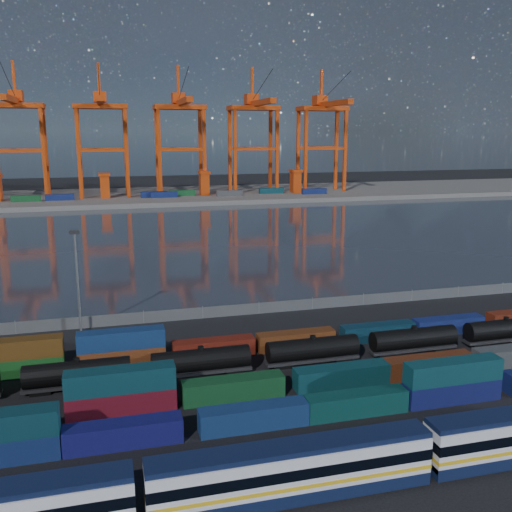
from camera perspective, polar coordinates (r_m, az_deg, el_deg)
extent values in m
plane|color=black|center=(76.12, 5.93, -12.14)|extent=(700.00, 700.00, 0.00)
plane|color=#29303B|center=(174.29, -6.33, 1.92)|extent=(700.00, 700.00, 0.00)
cube|color=#514F4C|center=(277.40, -9.62, 5.93)|extent=(700.00, 70.00, 2.00)
cone|color=#1E2630|center=(1689.25, -21.95, 19.35)|extent=(1100.00, 1100.00, 520.00)
cone|color=#1E2630|center=(1691.39, -7.51, 19.07)|extent=(1040.00, 1040.00, 460.00)
cone|color=#1E2630|center=(1785.10, 5.99, 17.46)|extent=(960.00, 960.00, 380.00)
cone|color=#1E2630|center=(1932.76, 16.08, 15.48)|extent=(840.00, 840.00, 300.00)
cube|color=silver|center=(52.65, 3.68, -20.55)|extent=(25.21, 3.02, 3.83)
cube|color=#0E1733|center=(53.78, 3.65, -22.35)|extent=(25.21, 3.09, 1.21)
cube|color=#0E1733|center=(51.51, 3.72, -18.53)|extent=(25.21, 2.72, 0.50)
cube|color=gold|center=(53.10, 3.67, -21.28)|extent=(25.23, 3.12, 0.36)
cube|color=black|center=(52.44, 3.69, -20.18)|extent=(25.23, 3.12, 1.01)
cube|color=black|center=(57.07, 12.68, -21.06)|extent=(3.02, 2.02, 0.71)
cube|color=black|center=(60.95, 20.09, -19.20)|extent=(3.02, 2.02, 0.71)
cube|color=#111155|center=(62.43, -13.09, -16.92)|extent=(11.96, 2.43, 2.59)
cube|color=navy|center=(64.03, -0.24, -15.78)|extent=(11.96, 2.43, 2.59)
cube|color=#0B3C3A|center=(67.72, 9.98, -14.32)|extent=(11.96, 2.43, 2.59)
cube|color=#101653|center=(73.38, 18.98, -12.65)|extent=(11.96, 2.43, 2.59)
cube|color=#0D3D46|center=(72.35, 19.12, -10.79)|extent=(11.96, 2.43, 2.59)
cube|color=#570D19|center=(68.84, -13.29, -13.98)|extent=(12.33, 2.51, 2.67)
cube|color=#0B343E|center=(67.71, -13.40, -11.95)|extent=(12.33, 2.51, 2.67)
cube|color=#114220|center=(70.16, -2.29, -13.10)|extent=(12.33, 2.51, 2.67)
cube|color=#0C373F|center=(74.15, 8.55, -11.78)|extent=(12.33, 2.51, 2.67)
cube|color=#552411|center=(79.56, 16.87, -10.47)|extent=(12.33, 2.51, 2.67)
cube|color=#134A1A|center=(82.30, -22.73, -10.19)|extent=(11.72, 2.38, 2.54)
cube|color=#533310|center=(81.40, -22.89, -8.53)|extent=(11.72, 2.38, 2.54)
cube|color=#652E14|center=(81.37, -13.24, -9.78)|extent=(11.72, 2.38, 2.54)
cube|color=navy|center=(80.46, -13.33, -8.10)|extent=(11.72, 2.38, 2.54)
cube|color=#61180E|center=(82.52, -4.26, -9.14)|extent=(11.72, 2.38, 2.54)
cube|color=#5E2D12|center=(85.47, 4.02, -8.36)|extent=(11.72, 2.38, 2.54)
cube|color=#0B2A3D|center=(90.40, 12.06, -7.44)|extent=(11.72, 2.38, 2.54)
cube|color=navy|center=(96.42, 18.66, -6.56)|extent=(11.72, 2.38, 2.54)
cylinder|color=black|center=(75.43, -17.43, -11.02)|extent=(12.86, 2.87, 2.87)
cylinder|color=black|center=(74.83, -17.51, -9.91)|extent=(0.79, 0.79, 0.49)
cube|color=black|center=(76.06, -17.35, -12.12)|extent=(13.35, 1.98, 0.40)
cube|color=black|center=(76.61, -20.73, -12.51)|extent=(2.47, 1.78, 0.59)
cube|color=black|center=(76.08, -13.91, -12.22)|extent=(2.47, 1.78, 0.59)
cylinder|color=black|center=(76.08, -5.51, -10.27)|extent=(12.86, 2.87, 2.87)
cylinder|color=black|center=(75.49, -5.54, -9.16)|extent=(0.79, 0.79, 0.49)
cube|color=black|center=(76.71, -5.49, -11.36)|extent=(13.35, 1.98, 0.40)
cube|color=black|center=(76.36, -8.85, -11.90)|extent=(2.47, 1.78, 0.59)
cube|color=black|center=(77.62, -2.18, -11.33)|extent=(2.47, 1.78, 0.59)
cylinder|color=black|center=(79.80, 5.67, -9.17)|extent=(12.86, 2.87, 2.87)
cylinder|color=black|center=(79.23, 5.70, -8.10)|extent=(0.79, 0.79, 0.49)
cube|color=black|center=(80.39, 5.65, -10.22)|extent=(13.35, 1.98, 0.40)
cube|color=black|center=(79.20, 2.57, -10.84)|extent=(2.47, 1.78, 0.59)
cube|color=black|center=(82.12, 8.60, -10.10)|extent=(2.47, 1.78, 0.59)
cylinder|color=black|center=(86.19, 15.47, -7.91)|extent=(12.86, 2.87, 2.87)
cylinder|color=black|center=(85.66, 15.53, -6.91)|extent=(0.79, 0.79, 0.49)
cube|color=black|center=(86.74, 15.41, -8.89)|extent=(13.35, 1.98, 0.40)
cube|color=black|center=(84.82, 12.76, -9.52)|extent=(2.47, 1.78, 0.59)
cube|color=black|center=(89.11, 17.90, -8.74)|extent=(2.47, 1.78, 0.59)
cylinder|color=black|center=(94.70, 23.66, -6.67)|extent=(12.86, 2.87, 2.87)
cylinder|color=black|center=(94.23, 23.75, -5.76)|extent=(0.79, 0.79, 0.49)
cube|color=black|center=(95.20, 23.58, -7.57)|extent=(13.35, 1.98, 0.40)
cube|color=black|center=(92.72, 21.38, -8.17)|extent=(2.47, 1.78, 0.59)
cube|color=#595B5E|center=(100.65, 0.29, -5.25)|extent=(160.00, 0.06, 2.00)
cylinder|color=slate|center=(98.59, -22.93, -6.59)|extent=(0.12, 0.12, 2.20)
cylinder|color=slate|center=(97.57, -17.08, -6.33)|extent=(0.12, 0.12, 2.20)
cylinder|color=slate|center=(97.58, -11.18, -6.01)|extent=(0.12, 0.12, 2.20)
cylinder|color=slate|center=(98.61, -5.35, -5.62)|extent=(0.12, 0.12, 2.20)
cylinder|color=slate|center=(100.62, 0.29, -5.19)|extent=(0.12, 0.12, 2.20)
cylinder|color=slate|center=(103.57, 5.66, -4.74)|extent=(0.12, 0.12, 2.20)
cylinder|color=slate|center=(107.37, 10.68, -4.28)|extent=(0.12, 0.12, 2.20)
cylinder|color=slate|center=(111.93, 15.32, -3.82)|extent=(0.12, 0.12, 2.20)
cylinder|color=slate|center=(117.18, 19.57, -3.38)|extent=(0.12, 0.12, 2.20)
cylinder|color=slate|center=(123.01, 23.43, -2.96)|extent=(0.12, 0.12, 2.20)
cylinder|color=slate|center=(93.71, -17.39, -2.72)|extent=(0.36, 0.36, 16.00)
cube|color=black|center=(91.98, -17.72, 2.28)|extent=(1.60, 0.40, 0.60)
cube|color=#CB3E0E|center=(265.32, -20.45, 9.38)|extent=(1.49, 1.49, 42.03)
cube|color=#CB3E0E|center=(276.47, -20.24, 9.49)|extent=(1.49, 1.49, 42.03)
cube|color=#CB3E0E|center=(266.40, -22.71, 9.67)|extent=(20.55, 1.31, 1.31)
cube|color=#CB3E0E|center=(277.51, -22.41, 9.77)|extent=(20.55, 1.31, 1.31)
cube|color=#CB3E0E|center=(272.02, -22.90, 13.69)|extent=(23.35, 13.08, 2.05)
cube|color=#CB3E0E|center=(261.00, -23.27, 14.17)|extent=(2.80, 44.84, 2.34)
cube|color=#CB3E0E|center=(275.92, -22.87, 14.54)|extent=(5.60, 7.47, 4.67)
cube|color=#CB3E0E|center=(274.53, -23.05, 16.01)|extent=(1.12, 1.12, 14.95)
cylinder|color=black|center=(259.17, -23.47, 15.62)|extent=(0.22, 38.45, 12.68)
cube|color=#CB3E0E|center=(264.37, -17.30, 9.59)|extent=(1.49, 1.49, 42.03)
cube|color=#CB3E0E|center=(275.56, -17.21, 9.69)|extent=(1.49, 1.49, 42.03)
cube|color=#CB3E0E|center=(264.37, -12.79, 9.84)|extent=(1.49, 1.49, 42.03)
cube|color=#CB3E0E|center=(275.57, -12.88, 9.93)|extent=(1.49, 1.49, 42.03)
cube|color=#CB3E0E|center=(264.10, -15.07, 10.18)|extent=(20.55, 1.31, 1.31)
cube|color=#CB3E0E|center=(275.30, -15.07, 10.26)|extent=(20.55, 1.31, 1.31)
cube|color=#CB3E0E|center=(269.77, -15.30, 14.23)|extent=(23.35, 13.08, 2.05)
cube|color=#CB3E0E|center=(258.65, -15.33, 14.74)|extent=(2.80, 44.84, 2.34)
cube|color=#CB3E0E|center=(273.70, -15.35, 15.08)|extent=(5.60, 7.47, 4.67)
cube|color=#CB3E0E|center=(272.30, -15.44, 16.57)|extent=(1.12, 1.12, 14.95)
cylinder|color=black|center=(256.81, -15.42, 16.22)|extent=(0.22, 38.45, 12.68)
cube|color=#CB3E0E|center=(265.33, -9.62, 9.98)|extent=(1.49, 1.49, 42.03)
cube|color=#CB3E0E|center=(276.49, -9.85, 10.07)|extent=(1.49, 1.49, 42.03)
cube|color=#CB3E0E|center=(268.04, -5.18, 10.13)|extent=(1.49, 1.49, 42.03)
cube|color=#CB3E0E|center=(279.08, -5.58, 10.21)|extent=(1.49, 1.49, 42.03)
cube|color=#CB3E0E|center=(266.41, -7.40, 10.51)|extent=(20.55, 1.31, 1.31)
cube|color=#CB3E0E|center=(277.52, -7.71, 10.58)|extent=(20.55, 1.31, 1.31)
cube|color=#CB3E0E|center=(272.04, -7.68, 14.53)|extent=(23.35, 13.08, 2.05)
cube|color=#CB3E0E|center=(261.02, -7.36, 15.04)|extent=(2.80, 44.84, 2.34)
cube|color=#CB3E0E|center=(275.93, -7.81, 15.37)|extent=(5.60, 7.47, 4.67)
cube|color=#CB3E0E|center=(274.55, -7.80, 16.85)|extent=(1.12, 1.12, 14.95)
cylinder|color=black|center=(259.19, -7.34, 16.51)|extent=(0.22, 38.45, 12.68)
cube|color=#CB3E0E|center=(270.85, -2.12, 10.19)|extent=(1.49, 1.49, 42.03)
cube|color=#CB3E0E|center=(281.79, -2.63, 10.27)|extent=(1.49, 1.49, 42.03)
cube|color=#CB3E0E|center=(276.12, 2.11, 10.23)|extent=(1.49, 1.49, 42.03)
cube|color=#CB3E0E|center=(286.85, 1.45, 10.32)|extent=(1.49, 1.49, 42.03)
cube|color=#CB3E0E|center=(273.23, 0.02, 10.66)|extent=(20.55, 1.31, 1.31)
cube|color=#CB3E0E|center=(284.08, -0.57, 10.73)|extent=(20.55, 1.31, 1.31)
cube|color=#CB3E0E|center=(278.72, -0.29, 14.58)|extent=(23.35, 13.08, 2.05)
cube|color=#CB3E0E|center=(267.97, 0.34, 15.07)|extent=(2.80, 44.84, 2.34)
cube|color=#CB3E0E|center=(282.52, -0.49, 15.41)|extent=(5.60, 7.47, 4.67)
cube|color=#CB3E0E|center=(281.17, -0.39, 16.85)|extent=(1.12, 1.12, 14.95)
cylinder|color=black|center=(266.20, 0.47, 16.50)|extent=(0.22, 38.45, 12.68)
cube|color=#CB3E0E|center=(280.67, 4.98, 10.23)|extent=(1.49, 1.49, 42.03)
cube|color=#CB3E0E|center=(291.23, 4.23, 10.32)|extent=(1.49, 1.49, 42.03)
cube|color=#CB3E0E|center=(288.26, 8.89, 10.19)|extent=(1.49, 1.49, 42.03)
cube|color=#CB3E0E|center=(298.55, 8.02, 10.29)|extent=(1.49, 1.49, 42.03)
cube|color=#CB3E0E|center=(284.23, 6.97, 10.64)|extent=(20.55, 1.31, 1.31)
cube|color=#CB3E0E|center=(294.67, 6.16, 10.72)|extent=(20.55, 1.31, 1.31)
cube|color=#CB3E0E|center=(289.51, 6.65, 14.42)|extent=(23.35, 13.08, 2.05)
cube|color=#CB3E0E|center=(279.18, 7.53, 14.86)|extent=(2.80, 44.84, 2.34)
cube|color=#CB3E0E|center=(293.17, 6.40, 15.23)|extent=(5.60, 7.47, 4.67)
cube|color=#CB3E0E|center=(291.87, 6.57, 16.61)|extent=(1.12, 1.12, 14.95)
cylinder|color=black|center=(277.47, 7.75, 16.22)|extent=(0.22, 38.45, 12.68)
cube|color=navy|center=(262.04, -9.18, 6.08)|extent=(12.00, 2.44, 2.60)
cube|color=navy|center=(274.54, 5.83, 6.46)|extent=(12.00, 2.44, 2.60)
cube|color=navy|center=(263.05, -10.15, 6.07)|extent=(12.00, 2.44, 2.60)
cube|color=#3F4244|center=(264.69, -2.69, 6.29)|extent=(12.00, 2.44, 2.60)
cube|color=#144C23|center=(262.34, -22.01, 5.34)|extent=(12.00, 2.44, 2.60)
cube|color=navy|center=(262.32, -19.02, 5.57)|extent=(12.00, 2.44, 2.60)
cube|color=#144C23|center=(267.77, -7.43, 6.27)|extent=(12.00, 2.44, 2.60)
cube|color=#0C3842|center=(276.00, 1.55, 6.55)|extent=(12.00, 2.44, 2.60)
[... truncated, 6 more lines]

